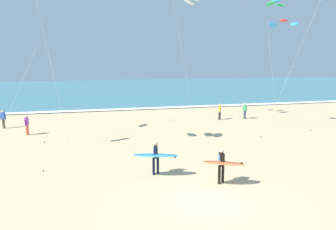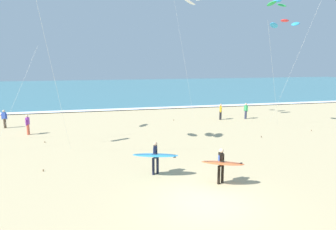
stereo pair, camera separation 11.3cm
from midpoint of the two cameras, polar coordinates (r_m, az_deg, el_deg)
name	(u,v)px [view 2 (the right image)]	position (r m, az deg, el deg)	size (l,w,h in m)	color
ground_plane	(207,202)	(13.14, 7.51, -15.76)	(160.00, 160.00, 0.00)	tan
ocean_water	(114,88)	(66.13, -9.95, 4.96)	(160.00, 60.00, 0.08)	teal
shoreline_foam	(132,109)	(36.74, -6.74, 1.16)	(160.00, 1.44, 0.01)	white
surfer_lead	(155,155)	(15.37, -2.16, -7.58)	(2.34, 1.13, 1.71)	black
surfer_trailing	(222,163)	(14.48, 10.29, -8.88)	(2.08, 1.06, 1.71)	black
kite_arc_scarlet_near	(285,23)	(28.14, 21.07, 15.68)	(4.66, 4.33, 9.12)	#2D99DB
kite_arc_cobalt_mid	(277,4)	(30.00, 19.80, 19.01)	(2.61, 4.67, 10.99)	green
bystander_purple_top	(28,125)	(26.24, -24.65, -1.63)	(0.27, 0.48, 1.59)	#D8593F
bystander_green_top	(246,111)	(31.45, 14.45, 0.76)	(0.28, 0.48, 1.59)	#2D334C
bystander_yellow_top	(221,112)	(30.48, 9.91, 0.64)	(0.27, 0.48, 1.59)	black
bystander_blue_top	(4,119)	(29.74, -28.18, -0.63)	(0.49, 0.25, 1.59)	#4C3D2D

